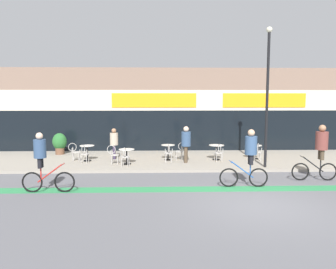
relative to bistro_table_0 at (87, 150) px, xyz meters
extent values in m
plane|color=#5B5B60|center=(6.59, -6.78, -0.67)|extent=(120.00, 120.00, 0.00)
cube|color=gray|center=(6.59, 0.47, -0.61)|extent=(40.00, 5.50, 0.12)
cube|color=#7F6656|center=(6.59, 5.22, 1.84)|extent=(40.00, 4.00, 5.03)
cube|color=black|center=(6.59, 3.25, 0.65)|extent=(38.80, 0.10, 2.40)
cube|color=beige|center=(6.59, 3.27, 2.45)|extent=(39.20, 0.14, 1.20)
cube|color=orange|center=(3.31, 3.20, 2.45)|extent=(4.98, 0.08, 0.84)
cube|color=orange|center=(9.87, 3.20, 2.45)|extent=(4.98, 0.08, 0.84)
cube|color=#2D844C|center=(6.59, -4.94, -0.67)|extent=(36.00, 0.70, 0.01)
cylinder|color=black|center=(0.00, 0.00, -0.54)|extent=(0.39, 0.39, 0.02)
cylinder|color=black|center=(0.00, 0.00, -0.18)|extent=(0.07, 0.07, 0.75)
cylinder|color=silver|center=(0.00, 0.00, 0.21)|extent=(0.71, 0.71, 0.02)
cylinder|color=black|center=(2.04, -0.87, -0.54)|extent=(0.41, 0.41, 0.02)
cylinder|color=black|center=(2.04, -0.87, -0.21)|extent=(0.07, 0.07, 0.69)
cylinder|color=silver|center=(2.04, -0.87, 0.15)|extent=(0.74, 0.74, 0.02)
cylinder|color=black|center=(4.03, 0.14, -0.54)|extent=(0.37, 0.37, 0.02)
cylinder|color=black|center=(4.03, 0.14, -0.18)|extent=(0.07, 0.07, 0.75)
cylinder|color=silver|center=(4.03, 0.14, 0.20)|extent=(0.68, 0.68, 0.02)
cylinder|color=black|center=(6.49, 0.14, -0.54)|extent=(0.42, 0.42, 0.02)
cylinder|color=black|center=(6.49, 0.14, -0.19)|extent=(0.07, 0.07, 0.73)
cylinder|color=silver|center=(6.49, 0.14, 0.19)|extent=(0.76, 0.76, 0.02)
cylinder|color=black|center=(8.49, 0.35, -0.54)|extent=(0.42, 0.42, 0.02)
cylinder|color=black|center=(8.49, 0.35, -0.21)|extent=(0.07, 0.07, 0.68)
cylinder|color=silver|center=(8.49, 0.35, 0.14)|extent=(0.76, 0.76, 0.02)
cylinder|color=#B7B2AD|center=(0.00, -0.55, -0.12)|extent=(0.45, 0.45, 0.03)
cylinder|color=#B7B2AD|center=(-0.12, -0.39, -0.34)|extent=(0.03, 0.03, 0.42)
cylinder|color=#B7B2AD|center=(0.16, -0.43, -0.34)|extent=(0.03, 0.03, 0.42)
cylinder|color=#B7B2AD|center=(-0.16, -0.67, -0.34)|extent=(0.03, 0.03, 0.42)
cylinder|color=#B7B2AD|center=(0.12, -0.71, -0.34)|extent=(0.03, 0.03, 0.42)
torus|color=#B7B2AD|center=(-0.02, -0.72, 0.14)|extent=(0.08, 0.41, 0.41)
cylinder|color=#B7B2AD|center=(-0.19, -0.69, 0.01)|extent=(0.03, 0.03, 0.23)
cylinder|color=#B7B2AD|center=(0.15, -0.74, 0.01)|extent=(0.03, 0.03, 0.23)
cylinder|color=#B7B2AD|center=(-0.55, 0.00, -0.12)|extent=(0.45, 0.45, 0.03)
cylinder|color=#B7B2AD|center=(-0.43, 0.16, -0.34)|extent=(0.03, 0.03, 0.42)
cylinder|color=#B7B2AD|center=(-0.39, -0.12, -0.34)|extent=(0.03, 0.03, 0.42)
cylinder|color=#B7B2AD|center=(-0.71, 0.12, -0.34)|extent=(0.03, 0.03, 0.42)
cylinder|color=#B7B2AD|center=(-0.67, -0.16, -0.34)|extent=(0.03, 0.03, 0.42)
torus|color=#B7B2AD|center=(-0.72, -0.02, 0.14)|extent=(0.41, 0.09, 0.41)
cylinder|color=#B7B2AD|center=(-0.74, 0.14, 0.01)|extent=(0.03, 0.03, 0.23)
cylinder|color=#B7B2AD|center=(-0.69, -0.19, 0.01)|extent=(0.03, 0.03, 0.23)
cylinder|color=#B7B2AD|center=(2.04, -1.42, -0.12)|extent=(0.45, 0.45, 0.03)
cylinder|color=#B7B2AD|center=(1.92, -1.27, -0.34)|extent=(0.03, 0.03, 0.42)
cylinder|color=#B7B2AD|center=(2.20, -1.31, -0.34)|extent=(0.03, 0.03, 0.42)
cylinder|color=#B7B2AD|center=(1.88, -1.54, -0.34)|extent=(0.03, 0.03, 0.42)
cylinder|color=#B7B2AD|center=(2.16, -1.58, -0.34)|extent=(0.03, 0.03, 0.42)
torus|color=#B7B2AD|center=(2.02, -1.59, 0.14)|extent=(0.09, 0.41, 0.41)
cylinder|color=#B7B2AD|center=(1.85, -1.57, 0.01)|extent=(0.03, 0.03, 0.23)
cylinder|color=#B7B2AD|center=(2.19, -1.62, 0.01)|extent=(0.03, 0.03, 0.23)
cylinder|color=#B7B2AD|center=(1.49, -0.87, -0.12)|extent=(0.42, 0.42, 0.03)
cylinder|color=#B7B2AD|center=(1.64, -0.74, -0.34)|extent=(0.03, 0.03, 0.42)
cylinder|color=#B7B2AD|center=(1.62, -1.02, -0.34)|extent=(0.03, 0.03, 0.42)
cylinder|color=#B7B2AD|center=(1.36, -0.73, -0.34)|extent=(0.03, 0.03, 0.42)
cylinder|color=#B7B2AD|center=(1.34, -1.01, -0.34)|extent=(0.03, 0.03, 0.42)
torus|color=#B7B2AD|center=(1.32, -0.87, 0.14)|extent=(0.41, 0.05, 0.41)
cylinder|color=#B7B2AD|center=(1.33, -0.69, 0.01)|extent=(0.03, 0.03, 0.23)
cylinder|color=#B7B2AD|center=(1.31, -1.04, 0.01)|extent=(0.03, 0.03, 0.23)
cylinder|color=#B7B2AD|center=(4.03, -0.41, -0.12)|extent=(0.44, 0.44, 0.03)
cylinder|color=#B7B2AD|center=(3.88, -0.28, -0.34)|extent=(0.03, 0.03, 0.42)
cylinder|color=#B7B2AD|center=(4.16, -0.26, -0.34)|extent=(0.03, 0.03, 0.42)
cylinder|color=#B7B2AD|center=(3.91, -0.56, -0.34)|extent=(0.03, 0.03, 0.42)
cylinder|color=#B7B2AD|center=(4.19, -0.54, -0.34)|extent=(0.03, 0.03, 0.42)
torus|color=#B7B2AD|center=(4.05, -0.58, 0.14)|extent=(0.07, 0.41, 0.41)
cylinder|color=#B7B2AD|center=(3.88, -0.59, 0.01)|extent=(0.03, 0.03, 0.23)
cylinder|color=#B7B2AD|center=(4.22, -0.56, 0.01)|extent=(0.03, 0.03, 0.23)
cylinder|color=#B7B2AD|center=(4.58, 0.14, -0.12)|extent=(0.43, 0.43, 0.03)
cylinder|color=#B7B2AD|center=(4.45, -0.01, -0.34)|extent=(0.03, 0.03, 0.42)
cylinder|color=#B7B2AD|center=(4.43, 0.27, -0.34)|extent=(0.03, 0.03, 0.42)
cylinder|color=#B7B2AD|center=(4.73, 0.01, -0.34)|extent=(0.03, 0.03, 0.42)
cylinder|color=#B7B2AD|center=(4.71, 0.29, -0.34)|extent=(0.03, 0.03, 0.42)
torus|color=#B7B2AD|center=(4.75, 0.15, 0.14)|extent=(0.41, 0.05, 0.41)
cylinder|color=#B7B2AD|center=(4.76, -0.02, 0.01)|extent=(0.03, 0.03, 0.23)
cylinder|color=#B7B2AD|center=(4.74, 0.32, 0.01)|extent=(0.03, 0.03, 0.23)
cylinder|color=#B7B2AD|center=(6.49, -0.41, -0.12)|extent=(0.45, 0.45, 0.03)
cylinder|color=#B7B2AD|center=(6.34, -0.29, -0.34)|extent=(0.03, 0.03, 0.42)
cylinder|color=#B7B2AD|center=(6.61, -0.26, -0.34)|extent=(0.03, 0.03, 0.42)
cylinder|color=#B7B2AD|center=(6.37, -0.57, -0.34)|extent=(0.03, 0.03, 0.42)
cylinder|color=#B7B2AD|center=(6.65, -0.53, -0.34)|extent=(0.03, 0.03, 0.42)
torus|color=#B7B2AD|center=(6.51, -0.58, 0.14)|extent=(0.08, 0.41, 0.41)
cylinder|color=#B7B2AD|center=(6.35, -0.60, 0.01)|extent=(0.03, 0.03, 0.23)
cylinder|color=#B7B2AD|center=(6.68, -0.56, 0.01)|extent=(0.03, 0.03, 0.23)
cylinder|color=#B7B2AD|center=(8.49, -0.20, -0.12)|extent=(0.45, 0.45, 0.03)
cylinder|color=#B7B2AD|center=(8.37, -0.04, -0.34)|extent=(0.03, 0.03, 0.42)
cylinder|color=#B7B2AD|center=(8.65, -0.07, -0.34)|extent=(0.03, 0.03, 0.42)
cylinder|color=#B7B2AD|center=(8.34, -0.32, -0.34)|extent=(0.03, 0.03, 0.42)
cylinder|color=#B7B2AD|center=(8.61, -0.35, -0.34)|extent=(0.03, 0.03, 0.42)
torus|color=#B7B2AD|center=(8.47, -0.36, 0.14)|extent=(0.08, 0.41, 0.41)
cylinder|color=#B7B2AD|center=(8.30, -0.34, 0.01)|extent=(0.03, 0.03, 0.23)
cylinder|color=#B7B2AD|center=(8.64, -0.39, 0.01)|extent=(0.03, 0.03, 0.23)
cylinder|color=brown|center=(-1.96, 2.05, -0.36)|extent=(0.48, 0.48, 0.39)
ellipsoid|color=#28662D|center=(-1.96, 2.05, 0.17)|extent=(0.78, 0.78, 0.93)
cylinder|color=black|center=(8.38, -1.75, 2.44)|extent=(0.12, 0.12, 5.98)
sphere|color=beige|center=(8.38, -1.75, 5.51)|extent=(0.26, 0.26, 0.26)
torus|color=black|center=(6.09, -4.66, -0.33)|extent=(0.69, 0.07, 0.69)
torus|color=black|center=(7.17, -4.69, -0.33)|extent=(0.69, 0.07, 0.69)
cylinder|color=#23519E|center=(6.58, -4.67, -0.03)|extent=(0.83, 0.07, 0.62)
cylinder|color=#23519E|center=(6.87, -4.68, -0.08)|extent=(0.04, 0.04, 0.48)
cylinder|color=#23519E|center=(6.15, -4.66, 0.26)|extent=(0.04, 0.48, 0.03)
cylinder|color=black|center=(6.86, -4.76, 0.34)|extent=(0.15, 0.15, 0.36)
cylinder|color=black|center=(6.87, -4.60, 0.34)|extent=(0.15, 0.15, 0.36)
cylinder|color=#334C70|center=(6.87, -4.68, 0.85)|extent=(0.44, 0.44, 0.66)
sphere|color=tan|center=(6.87, -4.68, 1.31)|extent=(0.25, 0.25, 0.25)
torus|color=black|center=(9.11, -3.77, -0.33)|extent=(0.70, 0.09, 0.69)
torus|color=black|center=(10.19, -3.83, -0.33)|extent=(0.70, 0.09, 0.69)
cylinder|color=black|center=(9.59, -3.79, -0.03)|extent=(0.83, 0.09, 0.63)
cylinder|color=black|center=(9.88, -3.81, -0.08)|extent=(0.04, 0.04, 0.49)
cylinder|color=black|center=(9.17, -3.77, 0.26)|extent=(0.05, 0.48, 0.03)
cylinder|color=#4C3D2D|center=(9.88, -3.90, 0.35)|extent=(0.17, 0.17, 0.39)
cylinder|color=#4C3D2D|center=(9.89, -3.72, 0.35)|extent=(0.17, 0.17, 0.39)
cylinder|color=brown|center=(9.88, -3.81, 0.90)|extent=(0.48, 0.48, 0.71)
sphere|color=#9E7051|center=(9.88, -3.81, 1.39)|extent=(0.26, 0.26, 0.26)
torus|color=black|center=(0.33, -5.16, -0.32)|extent=(0.71, 0.06, 0.71)
torus|color=black|center=(-0.77, -5.15, -0.32)|extent=(0.71, 0.06, 0.71)
cylinder|color=red|center=(-0.16, -5.16, -0.02)|extent=(0.85, 0.05, 0.64)
cylinder|color=red|center=(-0.46, -5.15, -0.07)|extent=(0.04, 0.04, 0.50)
cylinder|color=red|center=(0.28, -5.16, 0.28)|extent=(0.03, 0.48, 0.03)
cylinder|color=black|center=(-0.46, -5.08, 0.35)|extent=(0.14, 0.14, 0.34)
cylinder|color=black|center=(-0.46, -5.23, 0.35)|extent=(0.14, 0.14, 0.34)
cylinder|color=#334C70|center=(-0.46, -5.15, 0.84)|extent=(0.41, 0.41, 0.63)
sphere|color=beige|center=(-0.46, -5.15, 1.27)|extent=(0.24, 0.24, 0.24)
cylinder|color=#382D47|center=(1.28, 0.43, -0.19)|extent=(0.16, 0.16, 0.72)
cylinder|color=#382D47|center=(1.26, 0.58, -0.19)|extent=(0.16, 0.16, 0.72)
cylinder|color=#B2A38E|center=(1.27, 0.50, 0.48)|extent=(0.47, 0.47, 0.63)
sphere|color=#9E7051|center=(1.27, 0.50, 0.91)|extent=(0.23, 0.23, 0.23)
cylinder|color=#4C3D2D|center=(4.90, -0.48, -0.15)|extent=(0.19, 0.19, 0.80)
cylinder|color=#4C3D2D|center=(4.86, -0.65, -0.15)|extent=(0.19, 0.19, 0.80)
cylinder|color=#334C70|center=(4.88, -0.57, 0.60)|extent=(0.54, 0.54, 0.70)
sphere|color=beige|center=(4.88, -0.57, 1.08)|extent=(0.26, 0.26, 0.26)
camera|label=1|loc=(3.53, -16.21, 2.48)|focal=35.00mm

